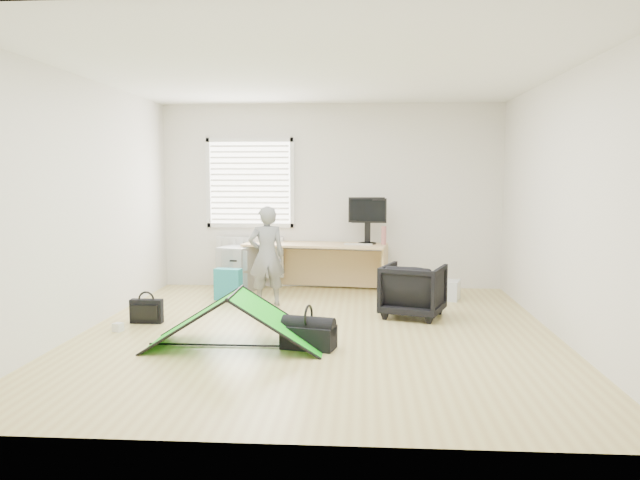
# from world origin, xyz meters

# --- Properties ---
(ground) EXTENTS (5.50, 5.50, 0.00)m
(ground) POSITION_xyz_m (0.00, 0.00, 0.00)
(ground) COLOR tan
(ground) RESTS_ON ground
(back_wall) EXTENTS (5.00, 0.02, 2.70)m
(back_wall) POSITION_xyz_m (0.00, 2.75, 1.35)
(back_wall) COLOR silver
(back_wall) RESTS_ON ground
(window) EXTENTS (1.20, 0.06, 1.20)m
(window) POSITION_xyz_m (-1.20, 2.71, 1.55)
(window) COLOR silver
(window) RESTS_ON back_wall
(radiator) EXTENTS (1.00, 0.12, 0.60)m
(radiator) POSITION_xyz_m (-1.20, 2.67, 0.45)
(radiator) COLOR silver
(radiator) RESTS_ON back_wall
(desk) EXTENTS (2.09, 0.92, 0.69)m
(desk) POSITION_xyz_m (-0.21, 2.38, 0.34)
(desk) COLOR tan
(desk) RESTS_ON ground
(filing_cabinet) EXTENTS (0.57, 0.66, 0.65)m
(filing_cabinet) POSITION_xyz_m (-1.31, 2.32, 0.32)
(filing_cabinet) COLOR #96999B
(filing_cabinet) RESTS_ON ground
(monitor_left) EXTENTS (0.51, 0.13, 0.49)m
(monitor_left) POSITION_xyz_m (0.52, 2.39, 0.93)
(monitor_left) COLOR black
(monitor_left) RESTS_ON desk
(monitor_right) EXTENTS (0.50, 0.13, 0.48)m
(monitor_right) POSITION_xyz_m (0.56, 2.38, 0.93)
(monitor_right) COLOR black
(monitor_right) RESTS_ON desk
(keyboard) EXTENTS (0.40, 0.16, 0.02)m
(keyboard) POSITION_xyz_m (0.41, 2.25, 0.70)
(keyboard) COLOR beige
(keyboard) RESTS_ON desk
(thermos) EXTENTS (0.08, 0.08, 0.26)m
(thermos) POSITION_xyz_m (0.77, 2.34, 0.82)
(thermos) COLOR #AA625F
(thermos) RESTS_ON desk
(office_chair) EXTENTS (0.86, 0.88, 0.63)m
(office_chair) POSITION_xyz_m (1.07, 0.84, 0.31)
(office_chair) COLOR black
(office_chair) RESTS_ON ground
(person) EXTENTS (0.53, 0.42, 1.28)m
(person) POSITION_xyz_m (-0.75, 1.37, 0.64)
(person) COLOR slate
(person) RESTS_ON ground
(kite) EXTENTS (1.72, 0.76, 0.53)m
(kite) POSITION_xyz_m (-0.76, -0.59, 0.27)
(kite) COLOR #13CB15
(kite) RESTS_ON ground
(storage_crate) EXTENTS (0.54, 0.45, 0.26)m
(storage_crate) POSITION_xyz_m (1.53, 1.92, 0.13)
(storage_crate) COLOR silver
(storage_crate) RESTS_ON ground
(tote_bag) EXTENTS (0.38, 0.22, 0.42)m
(tote_bag) POSITION_xyz_m (-1.32, 1.66, 0.21)
(tote_bag) COLOR teal
(tote_bag) RESTS_ON ground
(laptop_bag) EXTENTS (0.36, 0.11, 0.27)m
(laptop_bag) POSITION_xyz_m (-1.96, 0.31, 0.14)
(laptop_bag) COLOR black
(laptop_bag) RESTS_ON ground
(white_box) EXTENTS (0.12, 0.12, 0.09)m
(white_box) POSITION_xyz_m (-2.14, -0.08, 0.05)
(white_box) COLOR silver
(white_box) RESTS_ON ground
(duffel_bag) EXTENTS (0.56, 0.37, 0.22)m
(duffel_bag) POSITION_xyz_m (-0.04, -0.59, 0.11)
(duffel_bag) COLOR black
(duffel_bag) RESTS_ON ground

